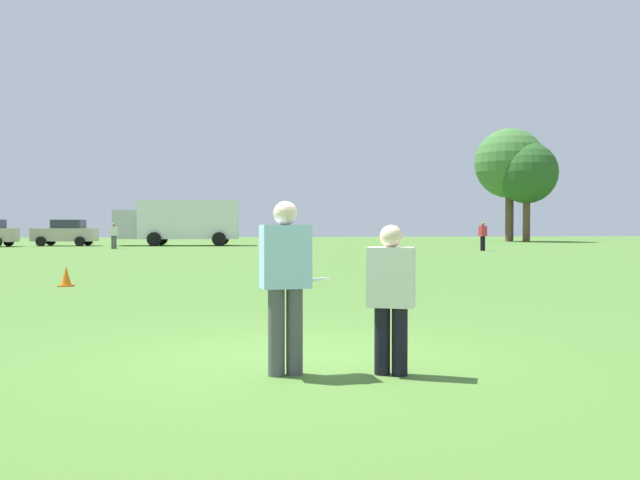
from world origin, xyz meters
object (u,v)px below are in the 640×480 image
object	(u,v)px
player_defender	(391,291)
box_truck	(180,221)
bystander_field_marshal	(114,234)
parked_car_mid_right	(66,233)
bystander_sideline_watcher	(483,235)
frisbee	(316,280)
player_thrower	(285,277)
traffic_cone	(66,277)

from	to	relation	value
player_defender	box_truck	size ratio (longest dim) A/B	0.17
box_truck	bystander_field_marshal	world-z (taller)	box_truck
bystander_field_marshal	player_defender	bearing A→B (deg)	-76.32
parked_car_mid_right	bystander_sideline_watcher	bearing A→B (deg)	-25.82
frisbee	bystander_sideline_watcher	bearing A→B (deg)	66.69
player_defender	bystander_sideline_watcher	world-z (taller)	bystander_sideline_watcher
parked_car_mid_right	bystander_field_marshal	bearing A→B (deg)	-56.17
frisbee	bystander_sideline_watcher	size ratio (longest dim) A/B	0.17
player_thrower	traffic_cone	world-z (taller)	player_thrower
player_thrower	parked_car_mid_right	bearing A→B (deg)	105.95
player_defender	bystander_field_marshal	world-z (taller)	bystander_field_marshal
parked_car_mid_right	player_thrower	bearing A→B (deg)	-74.05
parked_car_mid_right	box_truck	distance (m)	7.92
frisbee	player_thrower	bearing A→B (deg)	-167.35
parked_car_mid_right	bystander_field_marshal	distance (m)	7.86
box_truck	bystander_sideline_watcher	xyz separation A→B (m)	(17.67, -12.02, -0.84)
frisbee	traffic_cone	xyz separation A→B (m)	(-4.75, 10.08, -0.68)
box_truck	bystander_field_marshal	size ratio (longest dim) A/B	5.49
frisbee	bystander_sideline_watcher	world-z (taller)	bystander_sideline_watcher
parked_car_mid_right	bystander_field_marshal	xyz separation A→B (m)	(4.38, -6.53, -0.04)
parked_car_mid_right	bystander_field_marshal	size ratio (longest dim) A/B	2.74
player_thrower	parked_car_mid_right	world-z (taller)	parked_car_mid_right
frisbee	box_truck	xyz separation A→B (m)	(-4.63, 42.28, 0.84)
frisbee	bystander_field_marshal	world-z (taller)	bystander_field_marshal
bystander_sideline_watcher	bystander_field_marshal	size ratio (longest dim) A/B	1.03
traffic_cone	bystander_field_marshal	size ratio (longest dim) A/B	0.30
bystander_field_marshal	player_thrower	bearing A→B (deg)	-77.79
traffic_cone	box_truck	xyz separation A→B (m)	(0.11, 32.20, 1.52)
player_thrower	player_defender	bearing A→B (deg)	-6.57
parked_car_mid_right	player_defender	bearing A→B (deg)	-72.85
parked_car_mid_right	box_truck	world-z (taller)	box_truck
traffic_cone	box_truck	distance (m)	32.23
bystander_sideline_watcher	parked_car_mid_right	bearing A→B (deg)	154.18
box_truck	bystander_sideline_watcher	world-z (taller)	box_truck
traffic_cone	parked_car_mid_right	xyz separation A→B (m)	(-7.75, 32.53, 0.69)
frisbee	bystander_sideline_watcher	distance (m)	32.95
player_defender	parked_car_mid_right	bearing A→B (deg)	107.15
box_truck	bystander_field_marshal	distance (m)	7.17
frisbee	bystander_field_marshal	bearing A→B (deg)	102.69
frisbee	box_truck	size ratio (longest dim) A/B	0.03
frisbee	traffic_cone	bearing A→B (deg)	115.21
parked_car_mid_right	box_truck	bearing A→B (deg)	-2.40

